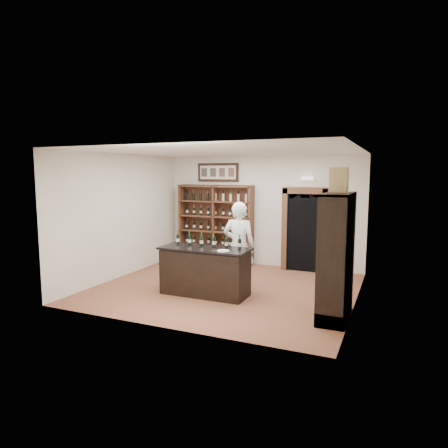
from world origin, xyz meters
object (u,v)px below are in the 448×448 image
(side_cabinet, at_px, (338,276))
(counter_bottle_0, at_px, (178,239))
(wine_shelf, at_px, (216,224))
(shopkeeper, at_px, (239,246))
(wine_crate, at_px, (339,180))
(tasting_counter, at_px, (205,271))

(side_cabinet, bearing_deg, counter_bottle_0, 172.81)
(wine_shelf, height_order, counter_bottle_0, wine_shelf)
(side_cabinet, xyz_separation_m, shopkeeper, (-2.20, 0.90, 0.21))
(shopkeeper, bearing_deg, wine_crate, 157.43)
(wine_shelf, xyz_separation_m, wine_crate, (3.76, -3.03, 1.32))
(wine_shelf, relative_size, wine_crate, 5.02)
(shopkeeper, bearing_deg, wine_shelf, -59.69)
(shopkeeper, bearing_deg, side_cabinet, 153.23)
(side_cabinet, height_order, shopkeeper, side_cabinet)
(tasting_counter, relative_size, wine_crate, 4.29)
(wine_shelf, relative_size, shopkeeper, 1.14)
(side_cabinet, bearing_deg, shopkeeper, 157.76)
(tasting_counter, height_order, counter_bottle_0, counter_bottle_0)
(wine_shelf, height_order, side_cabinet, same)
(wine_shelf, xyz_separation_m, counter_bottle_0, (0.38, -2.80, 0.01))
(wine_shelf, distance_m, wine_crate, 5.00)
(wine_shelf, bearing_deg, tasting_counter, -69.44)
(wine_crate, bearing_deg, counter_bottle_0, -176.22)
(side_cabinet, distance_m, wine_crate, 1.68)
(tasting_counter, bearing_deg, side_cabinet, -6.28)
(counter_bottle_0, height_order, side_cabinet, side_cabinet)
(tasting_counter, height_order, side_cabinet, side_cabinet)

